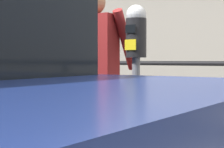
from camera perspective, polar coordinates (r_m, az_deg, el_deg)
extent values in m
cylinder|color=slate|center=(3.38, 3.58, -6.82)|extent=(0.07, 0.07, 1.09)
cylinder|color=black|center=(3.34, 3.61, 5.37)|extent=(0.18, 0.18, 0.34)
sphere|color=silver|center=(3.36, 3.62, 8.77)|extent=(0.18, 0.18, 0.18)
cube|color=black|center=(3.27, 2.76, 6.75)|extent=(0.10, 0.01, 0.07)
cube|color=yellow|center=(3.26, 2.76, 4.38)|extent=(0.11, 0.01, 0.09)
cylinder|color=brown|center=(3.70, -4.07, -7.93)|extent=(0.15, 0.15, 0.85)
cylinder|color=brown|center=(3.59, -1.42, -8.23)|extent=(0.15, 0.15, 0.85)
cube|color=maroon|center=(3.59, -2.79, 3.71)|extent=(0.45, 0.24, 0.64)
sphere|color=#936B4C|center=(3.62, -2.80, 10.59)|extent=(0.23, 0.23, 0.23)
cylinder|color=maroon|center=(3.74, -6.20, 3.90)|extent=(0.09, 0.09, 0.60)
cylinder|color=maroon|center=(3.57, 2.02, 5.09)|extent=(0.11, 0.39, 0.56)
cylinder|color=black|center=(5.05, 10.73, 1.57)|extent=(24.00, 0.06, 0.06)
cylinder|color=black|center=(5.07, 10.69, -3.63)|extent=(24.00, 0.05, 0.05)
cylinder|color=black|center=(7.03, -14.72, -2.48)|extent=(0.06, 0.06, 1.02)
cylinder|color=black|center=(5.59, 0.32, -3.58)|extent=(0.06, 0.06, 1.02)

